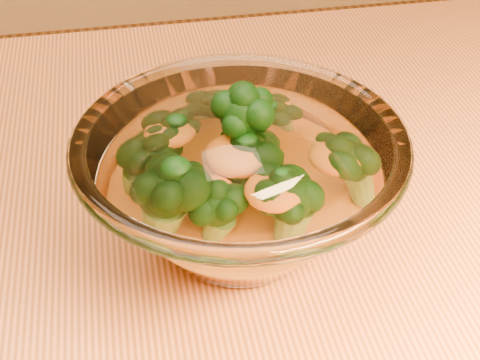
% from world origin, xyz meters
% --- Properties ---
extents(table, '(1.20, 0.80, 0.75)m').
position_xyz_m(table, '(0.00, 0.00, 0.65)').
color(table, '#D0783E').
rests_on(table, ground).
extents(glass_bowl, '(0.24, 0.24, 0.11)m').
position_xyz_m(glass_bowl, '(-0.07, 0.00, 0.81)').
color(glass_bowl, white).
rests_on(glass_bowl, table).
extents(cheese_sauce, '(0.14, 0.14, 0.04)m').
position_xyz_m(cheese_sauce, '(-0.07, 0.00, 0.78)').
color(cheese_sauce, orange).
rests_on(cheese_sauce, glass_bowl).
extents(broccoli_heap, '(0.17, 0.16, 0.09)m').
position_xyz_m(broccoli_heap, '(-0.07, 0.01, 0.82)').
color(broccoli_heap, black).
rests_on(broccoli_heap, cheese_sauce).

